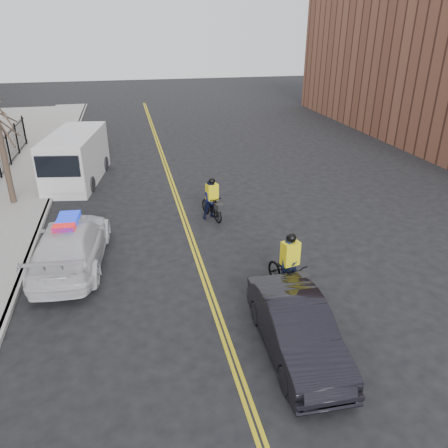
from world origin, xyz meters
The scene contains 10 objects.
ground centered at (0.00, 0.00, 0.00)m, with size 120.00×120.00×0.00m, color black.
center_line_left centered at (-0.08, 8.00, 0.01)m, with size 0.10×60.00×0.01m, color gold.
center_line_right centered at (0.08, 8.00, 0.01)m, with size 0.10×60.00×0.01m, color gold.
sidewalk centered at (-7.50, 8.00, 0.07)m, with size 3.00×60.00×0.15m, color gray.
curb centered at (-6.00, 8.00, 0.07)m, with size 0.20×60.00×0.15m, color gray.
police_cruiser centered at (-4.37, 3.56, 0.81)m, with size 2.70×5.72×1.77m.
dark_sedan centered at (1.65, -2.43, 0.73)m, with size 1.55×4.44×1.46m, color black.
cargo_van centered at (-4.91, 12.86, 1.26)m, with size 3.23×6.45×2.58m.
cyclist_near centered at (2.49, 0.37, 0.70)m, with size 1.18×2.16×2.01m.
cyclist_far centered at (1.22, 6.46, 0.73)m, with size 1.01×1.91×1.86m.
Camera 1 is at (-2.11, -10.76, 7.80)m, focal length 35.00 mm.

